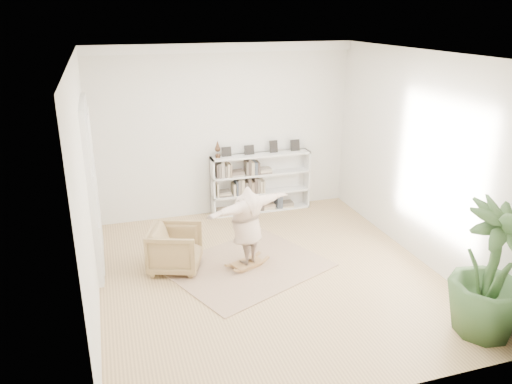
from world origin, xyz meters
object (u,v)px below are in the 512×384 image
armchair (175,248)px  houseplant (491,271)px  bookshelf (261,183)px  person (247,223)px  rocker_board (247,263)px

armchair → houseplant: 4.88m
bookshelf → person: bookshelf is taller
armchair → rocker_board: armchair is taller
armchair → rocker_board: size_ratio=1.37×
rocker_board → houseplant: bearing=-70.1°
bookshelf → rocker_board: bookshelf is taller
bookshelf → rocker_board: 2.71m
bookshelf → armchair: size_ratio=2.60×
person → armchair: bearing=-38.2°
rocker_board → houseplant: size_ratio=0.33×
bookshelf → rocker_board: (-1.02, -2.44, -0.56)m
rocker_board → houseplant: (2.58, -2.74, 0.87)m
rocker_board → person: size_ratio=0.36×
rocker_board → houseplant: houseplant is taller
houseplant → armchair: bearing=140.9°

